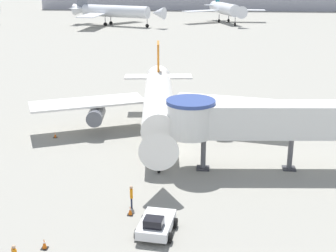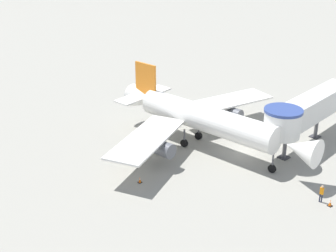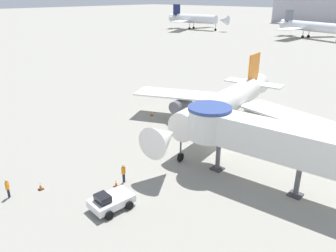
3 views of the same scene
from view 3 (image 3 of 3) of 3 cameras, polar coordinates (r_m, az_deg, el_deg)
name	(u,v)px [view 3 (image 3 of 3)]	position (r m, az deg, el deg)	size (l,w,h in m)	color
ground_plane	(214,148)	(36.69, 8.09, -3.74)	(800.00, 800.00, 0.00)	gray
main_airplane	(224,104)	(39.68, 9.66, 3.73)	(27.24, 25.50, 8.36)	white
jet_bridge	(259,136)	(29.08, 15.58, -1.71)	(16.44, 4.64, 6.18)	silver
pushback_tug_white	(111,201)	(26.79, -9.98, -12.72)	(2.63, 3.56, 1.51)	silver
traffic_cone_port_wing	(152,114)	(45.77, -2.85, 2.16)	(0.37, 0.37, 0.62)	black
traffic_cone_apron_front	(40,186)	(30.88, -21.33, -9.73)	(0.42, 0.42, 0.69)	black
traffic_cone_near_nose	(116,183)	(29.55, -9.03, -9.86)	(0.41, 0.41, 0.69)	black
ground_crew_marshaller	(7,187)	(30.49, -26.18, -9.56)	(0.37, 0.37, 1.71)	#1E2338
ground_crew_wing_walker	(123,172)	(29.75, -7.76, -7.97)	(0.27, 0.38, 1.79)	#1E2338
background_jet_gray_tail	(312,27)	(140.30, 23.73, 15.56)	(31.34, 30.72, 10.04)	silver
background_jet_navy_tail	(195,19)	(164.80, 4.78, 18.11)	(31.88, 34.58, 11.25)	silver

